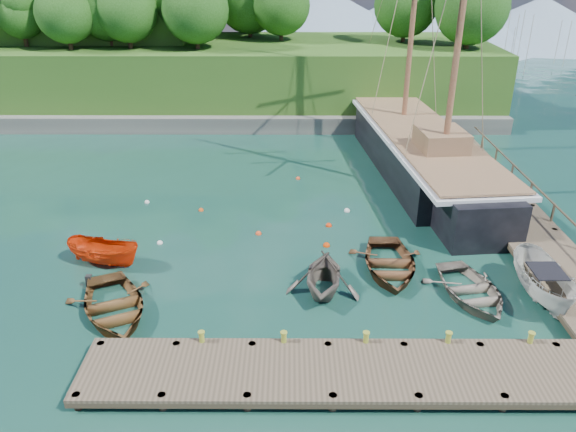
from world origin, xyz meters
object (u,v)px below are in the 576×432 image
cabin_boat_white (541,299)px  rowboat_0 (115,314)px  rowboat_1 (323,291)px  rowboat_2 (389,271)px  motorboat_orange (106,264)px  schooner (420,155)px  rowboat_3 (470,297)px

cabin_boat_white → rowboat_0: bearing=-176.6°
cabin_boat_white → rowboat_1: bearing=176.1°
rowboat_2 → motorboat_orange: size_ratio=1.31×
rowboat_2 → schooner: 13.53m
rowboat_0 → schooner: 22.80m
rowboat_0 → rowboat_2: size_ratio=1.01×
rowboat_0 → rowboat_2: 12.33m
cabin_boat_white → schooner: (-2.16, 15.20, 1.19)m
rowboat_2 → motorboat_orange: 13.41m
rowboat_2 → schooner: schooner is taller
cabin_boat_white → rowboat_3: bearing=176.8°
schooner → rowboat_0: bearing=-139.8°
rowboat_2 → motorboat_orange: bearing=178.9°
rowboat_0 → motorboat_orange: bearing=86.3°
motorboat_orange → rowboat_2: bearing=-75.3°
cabin_boat_white → rowboat_2: bearing=159.1°
rowboat_1 → rowboat_2: size_ratio=0.76×
rowboat_0 → motorboat_orange: motorboat_orange is taller
motorboat_orange → rowboat_1: bearing=-85.5°
rowboat_2 → cabin_boat_white: (6.17, -2.32, 0.00)m
rowboat_0 → rowboat_1: rowboat_1 is taller
cabin_boat_white → motorboat_orange: bearing=171.3°
rowboat_0 → rowboat_2: (11.83, 3.49, 0.00)m
schooner → rowboat_3: bearing=-99.0°
rowboat_0 → cabin_boat_white: size_ratio=1.04×
rowboat_0 → cabin_boat_white: bearing=-21.2°
rowboat_3 → cabin_boat_white: size_ratio=0.94×
rowboat_0 → rowboat_1: 8.85m
rowboat_1 → schooner: 16.31m
rowboat_1 → schooner: bearing=70.8°
rowboat_0 → rowboat_1: (8.68, 1.76, 0.00)m
rowboat_3 → schooner: size_ratio=0.16×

